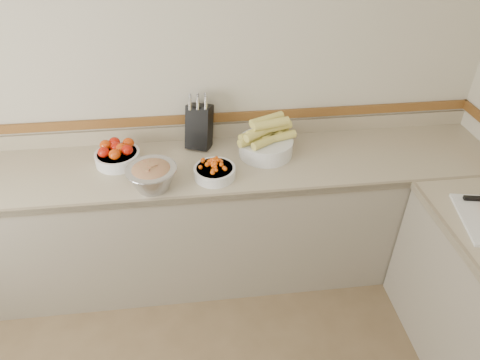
{
  "coord_description": "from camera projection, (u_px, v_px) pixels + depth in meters",
  "views": [
    {
      "loc": [
        0.13,
        -0.51,
        2.36
      ],
      "look_at": [
        0.35,
        1.35,
        1.0
      ],
      "focal_mm": 32.0,
      "sensor_mm": 36.0,
      "label": 1
    }
  ],
  "objects": [
    {
      "name": "back_wall",
      "position": [
        171.0,
        83.0,
        2.62
      ],
      "size": [
        4.0,
        0.0,
        4.0
      ],
      "primitive_type": "plane",
      "rotation": [
        1.57,
        0.0,
        0.0
      ],
      "color": "beige",
      "rests_on": "ground_plane"
    },
    {
      "name": "counter_back",
      "position": [
        182.0,
        221.0,
        2.86
      ],
      "size": [
        4.0,
        0.65,
        1.08
      ],
      "color": "tan",
      "rests_on": "ground_plane"
    },
    {
      "name": "knife_block",
      "position": [
        199.0,
        125.0,
        2.71
      ],
      "size": [
        0.2,
        0.22,
        0.36
      ],
      "color": "black",
      "rests_on": "counter_back"
    },
    {
      "name": "tomato_bowl",
      "position": [
        117.0,
        154.0,
        2.59
      ],
      "size": [
        0.27,
        0.27,
        0.13
      ],
      "color": "silver",
      "rests_on": "counter_back"
    },
    {
      "name": "cherry_tomato_bowl",
      "position": [
        215.0,
        171.0,
        2.48
      ],
      "size": [
        0.25,
        0.25,
        0.12
      ],
      "color": "silver",
      "rests_on": "counter_back"
    },
    {
      "name": "corn_bowl",
      "position": [
        266.0,
        142.0,
        2.66
      ],
      "size": [
        0.38,
        0.34,
        0.25
      ],
      "color": "silver",
      "rests_on": "counter_back"
    },
    {
      "name": "rhubarb_bowl",
      "position": [
        152.0,
        176.0,
        2.37
      ],
      "size": [
        0.29,
        0.29,
        0.16
      ],
      "color": "#B2B2BA",
      "rests_on": "counter_back"
    }
  ]
}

